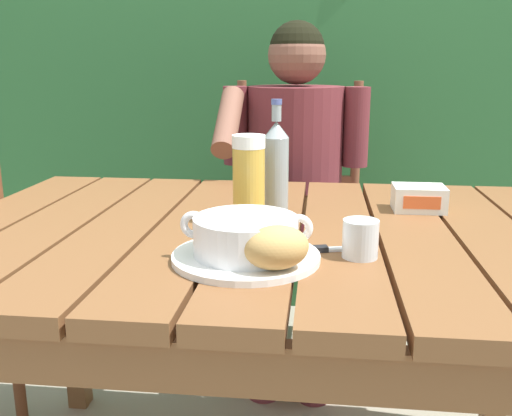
{
  "coord_description": "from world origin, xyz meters",
  "views": [
    {
      "loc": [
        0.11,
        -1.16,
        1.11
      ],
      "look_at": [
        -0.01,
        -0.11,
        0.84
      ],
      "focal_mm": 39.79,
      "sensor_mm": 36.0,
      "label": 1
    }
  ],
  "objects_px": {
    "person_eating": "(293,178)",
    "soup_bowl": "(246,235)",
    "bread_roll": "(276,247)",
    "chair_near_diner": "(296,228)",
    "serving_plate": "(246,257)",
    "table_knife": "(326,249)",
    "beer_glass": "(249,179)",
    "water_glass_small": "(360,239)",
    "beer_bottle": "(276,167)",
    "butter_tub": "(419,198)"
  },
  "relations": [
    {
      "from": "serving_plate",
      "to": "table_knife",
      "type": "xyz_separation_m",
      "value": [
        0.14,
        0.06,
        -0.0
      ]
    },
    {
      "from": "soup_bowl",
      "to": "bread_roll",
      "type": "xyz_separation_m",
      "value": [
        0.06,
        -0.07,
        0.0
      ]
    },
    {
      "from": "beer_bottle",
      "to": "table_knife",
      "type": "xyz_separation_m",
      "value": [
        0.11,
        -0.26,
        -0.11
      ]
    },
    {
      "from": "beer_glass",
      "to": "water_glass_small",
      "type": "xyz_separation_m",
      "value": [
        0.23,
        -0.21,
        -0.06
      ]
    },
    {
      "from": "chair_near_diner",
      "to": "beer_bottle",
      "type": "distance_m",
      "value": 0.89
    },
    {
      "from": "chair_near_diner",
      "to": "water_glass_small",
      "type": "relative_size",
      "value": 15.03
    },
    {
      "from": "soup_bowl",
      "to": "beer_glass",
      "type": "bearing_deg",
      "value": 95.96
    },
    {
      "from": "butter_tub",
      "to": "table_knife",
      "type": "relative_size",
      "value": 0.75
    },
    {
      "from": "beer_bottle",
      "to": "soup_bowl",
      "type": "bearing_deg",
      "value": -94.8
    },
    {
      "from": "person_eating",
      "to": "soup_bowl",
      "type": "xyz_separation_m",
      "value": [
        -0.04,
        -0.93,
        0.09
      ]
    },
    {
      "from": "beer_glass",
      "to": "beer_bottle",
      "type": "height_order",
      "value": "beer_bottle"
    },
    {
      "from": "bread_roll",
      "to": "butter_tub",
      "type": "distance_m",
      "value": 0.55
    },
    {
      "from": "chair_near_diner",
      "to": "butter_tub",
      "type": "distance_m",
      "value": 0.86
    },
    {
      "from": "water_glass_small",
      "to": "butter_tub",
      "type": "distance_m",
      "value": 0.39
    },
    {
      "from": "bread_roll",
      "to": "beer_glass",
      "type": "bearing_deg",
      "value": 105.13
    },
    {
      "from": "soup_bowl",
      "to": "beer_glass",
      "type": "relative_size",
      "value": 1.23
    },
    {
      "from": "water_glass_small",
      "to": "butter_tub",
      "type": "relative_size",
      "value": 0.58
    },
    {
      "from": "person_eating",
      "to": "table_knife",
      "type": "xyz_separation_m",
      "value": [
        0.1,
        -0.87,
        0.04
      ]
    },
    {
      "from": "table_knife",
      "to": "water_glass_small",
      "type": "bearing_deg",
      "value": -23.64
    },
    {
      "from": "soup_bowl",
      "to": "table_knife",
      "type": "height_order",
      "value": "soup_bowl"
    },
    {
      "from": "person_eating",
      "to": "serving_plate",
      "type": "bearing_deg",
      "value": -92.38
    },
    {
      "from": "chair_near_diner",
      "to": "beer_bottle",
      "type": "bearing_deg",
      "value": -91.02
    },
    {
      "from": "person_eating",
      "to": "water_glass_small",
      "type": "distance_m",
      "value": 0.91
    },
    {
      "from": "chair_near_diner",
      "to": "person_eating",
      "type": "distance_m",
      "value": 0.31
    },
    {
      "from": "soup_bowl",
      "to": "table_knife",
      "type": "bearing_deg",
      "value": 24.6
    },
    {
      "from": "chair_near_diner",
      "to": "water_glass_small",
      "type": "height_order",
      "value": "chair_near_diner"
    },
    {
      "from": "chair_near_diner",
      "to": "bread_roll",
      "type": "relative_size",
      "value": 7.74
    },
    {
      "from": "bread_roll",
      "to": "butter_tub",
      "type": "relative_size",
      "value": 1.12
    },
    {
      "from": "table_knife",
      "to": "bread_roll",
      "type": "bearing_deg",
      "value": -121.53
    },
    {
      "from": "butter_tub",
      "to": "serving_plate",
      "type": "bearing_deg",
      "value": -132.55
    },
    {
      "from": "serving_plate",
      "to": "table_knife",
      "type": "bearing_deg",
      "value": 24.6
    },
    {
      "from": "bread_roll",
      "to": "table_knife",
      "type": "relative_size",
      "value": 0.84
    },
    {
      "from": "beer_glass",
      "to": "soup_bowl",
      "type": "bearing_deg",
      "value": -84.04
    },
    {
      "from": "water_glass_small",
      "to": "chair_near_diner",
      "type": "bearing_deg",
      "value": 98.36
    },
    {
      "from": "soup_bowl",
      "to": "person_eating",
      "type": "bearing_deg",
      "value": 87.62
    },
    {
      "from": "soup_bowl",
      "to": "chair_near_diner",
      "type": "bearing_deg",
      "value": 87.9
    },
    {
      "from": "person_eating",
      "to": "butter_tub",
      "type": "distance_m",
      "value": 0.63
    },
    {
      "from": "beer_bottle",
      "to": "beer_glass",
      "type": "bearing_deg",
      "value": -124.1
    },
    {
      "from": "beer_bottle",
      "to": "water_glass_small",
      "type": "bearing_deg",
      "value": -58.4
    },
    {
      "from": "serving_plate",
      "to": "beer_bottle",
      "type": "relative_size",
      "value": 1.01
    },
    {
      "from": "beer_glass",
      "to": "butter_tub",
      "type": "distance_m",
      "value": 0.42
    },
    {
      "from": "water_glass_small",
      "to": "table_knife",
      "type": "bearing_deg",
      "value": 156.36
    },
    {
      "from": "serving_plate",
      "to": "bread_roll",
      "type": "relative_size",
      "value": 1.96
    },
    {
      "from": "person_eating",
      "to": "beer_bottle",
      "type": "height_order",
      "value": "person_eating"
    },
    {
      "from": "chair_near_diner",
      "to": "bread_roll",
      "type": "distance_m",
      "value": 1.24
    },
    {
      "from": "bread_roll",
      "to": "butter_tub",
      "type": "height_order",
      "value": "bread_roll"
    },
    {
      "from": "bread_roll",
      "to": "beer_glass",
      "type": "distance_m",
      "value": 0.33
    },
    {
      "from": "beer_glass",
      "to": "water_glass_small",
      "type": "distance_m",
      "value": 0.31
    },
    {
      "from": "person_eating",
      "to": "bread_roll",
      "type": "xyz_separation_m",
      "value": [
        0.02,
        -1.0,
        0.09
      ]
    },
    {
      "from": "chair_near_diner",
      "to": "soup_bowl",
      "type": "relative_size",
      "value": 4.42
    }
  ]
}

